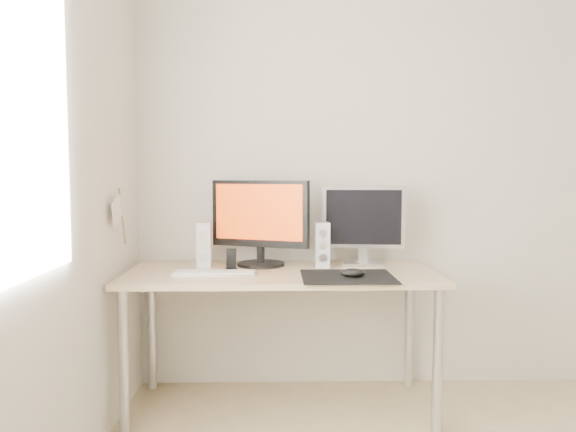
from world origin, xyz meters
name	(u,v)px	position (x,y,z in m)	size (l,w,h in m)	color
wall_back	(441,171)	(0.00, 1.75, 1.25)	(3.50, 3.50, 0.00)	silver
mousepad	(348,276)	(-0.61, 1.21, 0.73)	(0.45, 0.40, 0.00)	black
mouse	(353,273)	(-0.59, 1.18, 0.75)	(0.12, 0.07, 0.04)	black
desk	(281,286)	(-0.93, 1.38, 0.65)	(1.60, 0.70, 0.73)	#D1B587
main_monitor	(260,220)	(-1.04, 1.54, 0.98)	(0.53, 0.34, 0.47)	black
second_monitor	(363,221)	(-0.48, 1.57, 0.97)	(0.45, 0.18, 0.43)	silver
speaker_left	(204,245)	(-1.34, 1.51, 0.85)	(0.08, 0.09, 0.24)	white
speaker_right	(322,245)	(-0.71, 1.50, 0.85)	(0.08, 0.09, 0.24)	white
keyboard	(215,273)	(-1.26, 1.30, 0.74)	(0.43, 0.14, 0.02)	#BCBCBE
phone_dock	(231,264)	(-1.19, 1.40, 0.77)	(0.06, 0.06, 0.12)	black
pennant	(119,212)	(-1.72, 1.24, 1.05)	(0.01, 0.23, 0.29)	#A57F54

